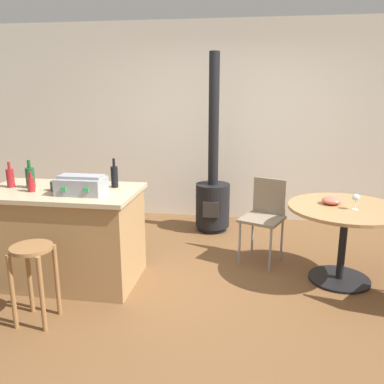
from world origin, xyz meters
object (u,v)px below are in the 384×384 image
wooden_stool (33,267)px  folding_chair_far (265,213)px  bottle_2 (31,184)px  serving_bowl (331,200)px  kitchen_island (65,235)px  bottle_1 (30,177)px  bottle_3 (114,176)px  cup_1 (55,186)px  wine_glass (356,198)px  wood_stove (213,191)px  dining_table (344,224)px  bottle_0 (10,177)px  cup_0 (64,179)px  toolbox (81,185)px

wooden_stool → folding_chair_far: bearing=39.7°
bottle_2 → serving_bowl: bottle_2 is taller
kitchen_island → bottle_1: (-0.31, 0.03, 0.55)m
bottle_1 → bottle_2: (0.08, -0.13, -0.03)m
bottle_3 → cup_1: bottle_3 is taller
bottle_1 → cup_1: 0.29m
wine_glass → bottle_2: bearing=-172.0°
wooden_stool → wood_stove: size_ratio=0.28×
dining_table → wine_glass: (0.06, -0.08, 0.28)m
wooden_stool → bottle_0: size_ratio=2.62×
dining_table → cup_0: size_ratio=8.81×
dining_table → bottle_0: bottle_0 is taller
bottle_0 → bottle_1: bottle_1 is taller
bottle_2 → cup_1: size_ratio=1.56×
wooden_stool → bottle_0: bearing=129.0°
wooden_stool → bottle_1: size_ratio=2.41×
bottle_0 → bottle_1: (0.20, 0.01, 0.01)m
bottle_0 → serving_bowl: bearing=8.1°
wood_stove → cup_0: size_ratio=18.69×
cup_1 → folding_chair_far: bearing=22.6°
toolbox → bottle_2: bearing=179.2°
wooden_stool → bottle_2: bearing=117.6°
dining_table → bottle_2: bearing=-170.3°
cup_0 → serving_bowl: 2.57m
cup_0 → bottle_2: bearing=-120.7°
wooden_stool → folding_chair_far: size_ratio=0.72×
bottle_3 → wine_glass: size_ratio=1.92×
cup_0 → kitchen_island: bearing=-74.7°
wooden_stool → toolbox: (0.16, 0.61, 0.52)m
bottle_3 → dining_table: bearing=5.5°
folding_chair_far → bottle_0: 2.55m
folding_chair_far → wood_stove: 1.08m
bottle_2 → wine_glass: size_ratio=1.27×
wood_stove → wine_glass: wood_stove is taller
kitchen_island → folding_chair_far: bearing=21.9°
kitchen_island → cup_0: 0.54m
toolbox → bottle_1: bearing=166.0°
bottle_2 → wine_glass: bottle_2 is taller
bottle_2 → cup_0: bearing=59.3°
wood_stove → bottle_0: wood_stove is taller
cup_0 → serving_bowl: bearing=5.9°
cup_0 → bottle_3: bearing=-1.8°
serving_bowl → wood_stove: bearing=136.6°
kitchen_island → toolbox: (0.26, -0.11, 0.53)m
kitchen_island → bottle_2: size_ratio=7.86×
bottle_1 → serving_bowl: bottle_1 is taller
bottle_0 → cup_0: bearing=19.8°
kitchen_island → bottle_2: bearing=-154.9°
bottle_0 → toolbox: bearing=-10.0°
kitchen_island → bottle_2: (-0.23, -0.11, 0.52)m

